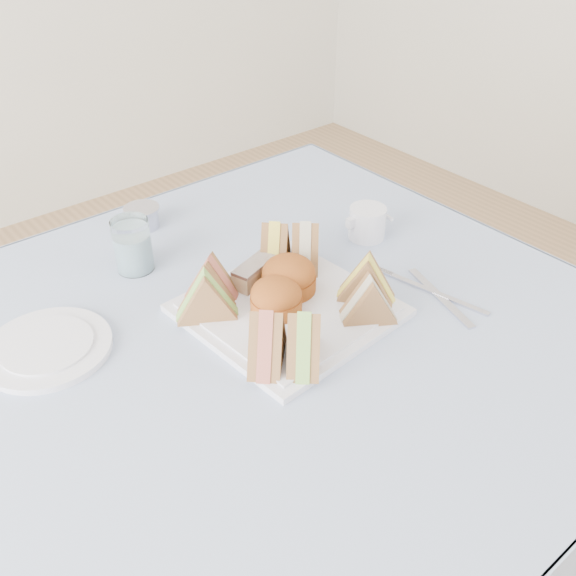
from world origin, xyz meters
TOP-DOWN VIEW (x-y plane):
  - table at (0.00, 0.00)m, footprint 0.90×0.90m
  - tablecloth at (0.00, 0.00)m, footprint 1.02×1.02m
  - serving_plate at (0.02, 0.01)m, footprint 0.31×0.31m
  - sandwich_fl_a at (-0.08, -0.07)m, footprint 0.10×0.10m
  - sandwich_fl_b at (-0.04, -0.10)m, footprint 0.10×0.10m
  - sandwich_fr_a at (0.14, -0.05)m, footprint 0.09×0.10m
  - sandwich_fr_b at (0.10, -0.09)m, footprint 0.10×0.08m
  - sandwich_bl_a at (-0.09, 0.07)m, footprint 0.11×0.09m
  - sandwich_bl_b at (-0.05, 0.11)m, footprint 0.09×0.09m
  - sandwich_br_a at (0.13, 0.09)m, footprint 0.10×0.10m
  - sandwich_br_b at (0.09, 0.12)m, footprint 0.10×0.10m
  - scone_left at (0.00, 0.01)m, footprint 0.10×0.10m
  - scone_right at (0.05, 0.04)m, footprint 0.12×0.12m
  - pastry_slice at (0.02, 0.10)m, footprint 0.09×0.06m
  - side_plate at (-0.31, 0.17)m, footprint 0.24×0.24m
  - water_glass at (-0.10, 0.28)m, footprint 0.08×0.08m
  - tea_strainer at (-0.02, 0.41)m, footprint 0.09×0.09m
  - knife at (0.25, -0.12)m, footprint 0.06×0.18m
  - fork at (0.25, -0.11)m, footprint 0.05×0.18m
  - creamer_jug at (0.29, 0.10)m, footprint 0.08×0.08m

SIDE VIEW (x-z plane):
  - table at x=0.00m, z-range 0.00..0.74m
  - tablecloth at x=0.00m, z-range 0.74..0.75m
  - knife at x=0.25m, z-range 0.75..0.75m
  - fork at x=0.25m, z-range 0.75..0.75m
  - side_plate at x=-0.31m, z-range 0.75..0.76m
  - serving_plate at x=0.02m, z-range 0.75..0.76m
  - tea_strainer at x=-0.02m, z-range 0.75..0.79m
  - creamer_jug at x=0.29m, z-range 0.75..0.81m
  - pastry_slice at x=0.02m, z-range 0.76..0.80m
  - scone_left at x=0.00m, z-range 0.76..0.81m
  - scone_right at x=0.05m, z-range 0.76..0.82m
  - water_glass at x=-0.10m, z-range 0.75..0.84m
  - sandwich_bl_b at x=-0.05m, z-range 0.76..0.84m
  - sandwich_fr_b at x=0.10m, z-range 0.76..0.84m
  - sandwich_fr_a at x=0.14m, z-range 0.76..0.84m
  - sandwich_br_b at x=0.09m, z-range 0.76..0.84m
  - sandwich_bl_a at x=-0.09m, z-range 0.76..0.84m
  - sandwich_br_a at x=0.13m, z-range 0.76..0.84m
  - sandwich_fl_b at x=-0.04m, z-range 0.76..0.85m
  - sandwich_fl_a at x=-0.08m, z-range 0.76..0.85m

